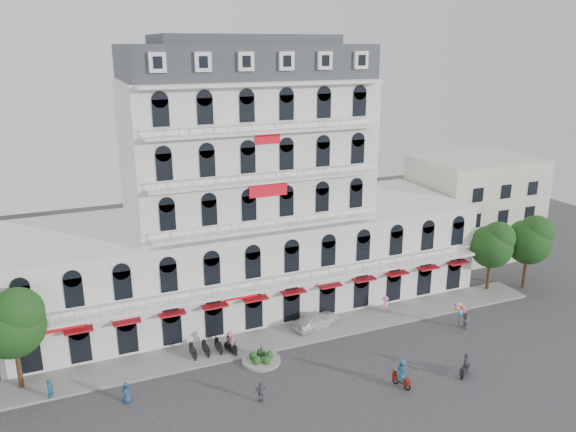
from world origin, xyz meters
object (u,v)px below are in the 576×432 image
Objects in this scene: rider_center at (230,342)px; balloon_vendor at (463,316)px; rider_east at (402,373)px; parked_car at (316,320)px; rider_northeast at (465,365)px.

balloon_vendor is at bearing 62.72° from rider_center.
parked_car is at bearing -8.98° from rider_east.
balloon_vendor reaches higher than rider_northeast.
rider_center is at bearing 169.21° from balloon_vendor.
balloon_vendor is at bearing -159.86° from rider_northeast.
balloon_vendor is at bearing -128.09° from parked_car.
rider_northeast is (7.38, -11.62, 0.18)m from parked_car.
rider_northeast is 0.96× the size of rider_center.
rider_center is 21.27m from balloon_vendor.
parked_car is at bearing -89.37° from rider_northeast.
rider_center reaches higher than rider_northeast.
balloon_vendor is (12.31, -5.33, 0.46)m from parked_car.
parked_car is at bearing 82.43° from rider_center.
parked_car is 2.22× the size of rider_center.
balloon_vendor reaches higher than rider_center.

